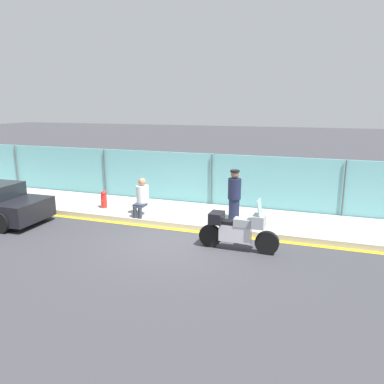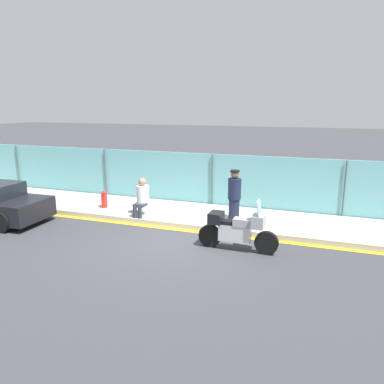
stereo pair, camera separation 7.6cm
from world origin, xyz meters
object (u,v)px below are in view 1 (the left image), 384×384
Objects in this scene: motorcycle at (237,229)px; fire_hydrant at (104,199)px; officer_standing at (234,194)px; person_seated_on_curb at (142,195)px.

motorcycle reaches higher than fire_hydrant.
motorcycle is at bearing -74.72° from officer_standing.
person_seated_on_curb is at bearing -167.94° from officer_standing.
person_seated_on_curb is (-3.74, 1.62, 0.30)m from motorcycle.
officer_standing is at bearing 12.06° from person_seated_on_curb.
officer_standing is 3.19m from person_seated_on_curb.
officer_standing is 2.59× the size of fire_hydrant.
person_seated_on_curb is 1.90m from fire_hydrant.
person_seated_on_curb reaches higher than fire_hydrant.
officer_standing is (-0.62, 2.28, 0.42)m from motorcycle.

